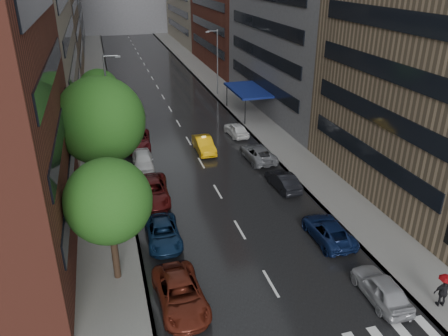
% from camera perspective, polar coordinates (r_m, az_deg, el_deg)
% --- Properties ---
extents(ground, '(220.00, 220.00, 0.00)m').
position_cam_1_polar(ground, '(23.98, 9.85, -20.52)').
color(ground, gray).
rests_on(ground, ground).
extents(road, '(14.00, 140.00, 0.01)m').
position_cam_1_polar(road, '(67.55, -8.46, 10.04)').
color(road, black).
rests_on(road, ground).
extents(sidewalk_left, '(4.00, 140.00, 0.15)m').
position_cam_1_polar(sidewalk_left, '(67.04, -16.19, 9.28)').
color(sidewalk_left, gray).
rests_on(sidewalk_left, ground).
extents(sidewalk_right, '(4.00, 140.00, 0.15)m').
position_cam_1_polar(sidewalk_right, '(69.21, -0.95, 10.71)').
color(sidewalk_right, gray).
rests_on(sidewalk_right, ground).
extents(tree_near, '(4.82, 4.82, 7.68)m').
position_cam_1_polar(tree_near, '(24.73, -14.85, -4.23)').
color(tree_near, '#382619').
rests_on(tree_near, ground).
extents(tree_mid, '(6.36, 6.36, 10.13)m').
position_cam_1_polar(tree_mid, '(32.40, -15.81, 5.92)').
color(tree_mid, '#382619').
rests_on(tree_mid, ground).
extents(tree_far, '(4.43, 4.43, 7.07)m').
position_cam_1_polar(tree_far, '(49.76, -16.02, 9.79)').
color(tree_far, '#382619').
rests_on(tree_far, ground).
extents(taxi, '(1.61, 4.56, 1.50)m').
position_cam_1_polar(taxi, '(43.69, -2.64, 3.06)').
color(taxi, '#FFB30D').
rests_on(taxi, ground).
extents(parked_cars_left, '(3.07, 35.80, 1.60)m').
position_cam_1_polar(parked_cars_left, '(36.79, -9.83, -1.64)').
color(parked_cars_left, '#5D1E12').
rests_on(parked_cars_left, ground).
extents(parked_cars_right, '(2.51, 31.46, 1.48)m').
position_cam_1_polar(parked_cars_right, '(36.26, 8.04, -2.01)').
color(parked_cars_right, '#9D9DA2').
rests_on(parked_cars_right, ground).
extents(ped_red_umbrella, '(1.12, 0.82, 2.01)m').
position_cam_1_polar(ped_red_umbrella, '(26.86, 26.86, -13.83)').
color(ped_red_umbrella, black).
rests_on(ped_red_umbrella, sidewalk_right).
extents(street_lamp_left, '(1.74, 0.22, 9.00)m').
position_cam_1_polar(street_lamp_left, '(46.47, -14.85, 8.98)').
color(street_lamp_left, gray).
rests_on(street_lamp_left, sidewalk_left).
extents(street_lamp_right, '(1.74, 0.22, 9.00)m').
position_cam_1_polar(street_lamp_right, '(63.12, -0.94, 13.81)').
color(street_lamp_right, gray).
rests_on(street_lamp_right, sidewalk_right).
extents(awning, '(4.00, 8.00, 3.12)m').
position_cam_1_polar(awning, '(54.53, 3.14, 10.13)').
color(awning, navy).
rests_on(awning, sidewalk_right).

